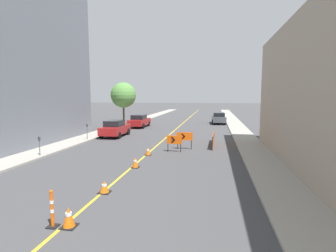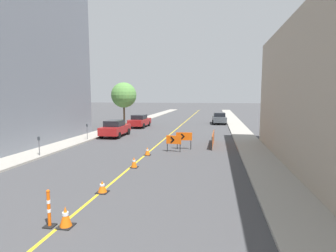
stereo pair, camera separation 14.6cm
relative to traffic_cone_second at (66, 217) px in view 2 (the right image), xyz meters
The scene contains 17 objects.
lane_stripe 30.65m from the traffic_cone_second, 90.37° to the left, with size 0.12×73.76×0.01m.
sidewalk_left 31.55m from the traffic_cone_second, 103.77° to the left, with size 2.17×73.76×0.12m.
sidewalk_right 31.46m from the traffic_cone_second, 76.94° to the left, with size 2.17×73.76×0.12m.
traffic_cone_second is the anchor object (origin of this frame).
traffic_cone_third 2.84m from the traffic_cone_second, 92.23° to the left, with size 0.46×0.46×0.50m.
traffic_cone_fourth 6.69m from the traffic_cone_second, 89.93° to the left, with size 0.42×0.42×0.59m.
traffic_cone_fifth 9.75m from the traffic_cone_second, 90.27° to the left, with size 0.43×0.43×0.56m.
delineator_post_front 0.52m from the traffic_cone_second, behind, with size 0.31×0.31×1.16m.
arrow_barricade_primary 11.21m from the traffic_cone_second, 82.24° to the left, with size 1.07×0.14×1.16m.
arrow_barricade_secondary 12.35m from the traffic_cone_second, 80.11° to the left, with size 1.18×0.16×1.26m.
safety_mesh_fence 14.73m from the traffic_cone_second, 73.37° to the left, with size 0.16×4.27×1.02m.
parked_car_curb_near 17.92m from the traffic_cone_second, 106.97° to the left, with size 1.94×4.34×1.59m.
parked_car_curb_mid 25.38m from the traffic_cone_second, 101.48° to the left, with size 1.95×4.35×1.59m.
parked_car_curb_far 31.30m from the traffic_cone_second, 81.01° to the left, with size 1.99×4.38×1.59m.
parking_meter_near_curb 15.96m from the traffic_cone_second, 115.15° to the left, with size 0.12×0.11×1.39m.
parking_meter_far_curb 10.51m from the traffic_cone_second, 130.25° to the left, with size 0.12×0.11×1.25m.
street_tree_left_near 27.67m from the traffic_cone_second, 106.13° to the left, with size 3.33×3.33×5.59m.
Camera 2 is at (4.58, -0.59, 3.92)m, focal length 28.00 mm.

